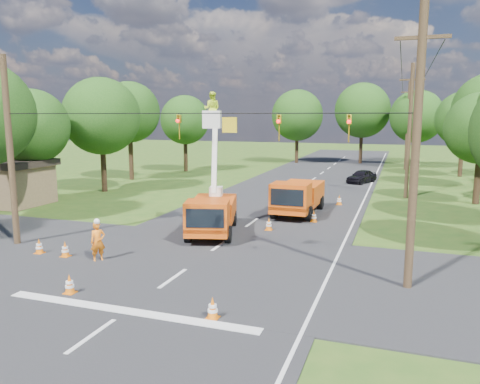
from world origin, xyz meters
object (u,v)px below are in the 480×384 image
at_px(traffic_cone_3, 314,216).
at_px(pole_right_mid, 409,130).
at_px(second_truck, 298,196).
at_px(tree_left_c, 32,127).
at_px(ground_worker, 98,242).
at_px(traffic_cone_1, 213,308).
at_px(traffic_cone_4, 65,249).
at_px(tree_left_e, 129,112).
at_px(bucket_truck, 212,205).
at_px(tree_far_b, 362,110).
at_px(pole_left, 10,152).
at_px(tree_right_e, 464,119).
at_px(traffic_cone_5, 39,246).
at_px(tree_left_f, 185,120).
at_px(traffic_cone_2, 269,224).
at_px(pole_right_near, 416,148).
at_px(traffic_cone_7, 339,200).
at_px(pole_right_far, 407,125).
at_px(distant_car, 362,176).
at_px(traffic_cone_0, 70,284).
at_px(tree_left_d, 101,116).
at_px(tree_far_a, 297,115).
at_px(tree_far_c, 417,116).

height_order(traffic_cone_3, pole_right_mid, pole_right_mid).
distance_m(second_truck, tree_left_c, 19.11).
height_order(ground_worker, traffic_cone_1, ground_worker).
relative_size(traffic_cone_4, tree_left_e, 0.08).
height_order(bucket_truck, traffic_cone_4, bucket_truck).
relative_size(tree_left_c, tree_far_b, 0.78).
distance_m(pole_right_mid, pole_left, 26.91).
bearing_deg(tree_right_e, traffic_cone_1, -105.47).
height_order(traffic_cone_5, tree_left_e, tree_left_e).
relative_size(ground_worker, pole_left, 0.19).
bearing_deg(tree_left_f, traffic_cone_2, -55.26).
distance_m(pole_right_near, pole_right_mid, 20.00).
bearing_deg(tree_right_e, traffic_cone_7, -116.27).
distance_m(pole_left, tree_far_b, 46.76).
relative_size(pole_right_far, pole_left, 1.11).
distance_m(distant_car, traffic_cone_0, 32.27).
distance_m(traffic_cone_4, tree_far_b, 47.29).
relative_size(bucket_truck, second_truck, 1.21).
relative_size(distant_car, pole_right_mid, 0.37).
relative_size(second_truck, traffic_cone_2, 8.62).
relative_size(distant_car, tree_left_d, 0.40).
height_order(traffic_cone_1, tree_far_a, tree_far_a).
height_order(pole_left, tree_far_c, tree_far_c).
bearing_deg(traffic_cone_0, pole_left, 146.23).
bearing_deg(traffic_cone_4, pole_right_mid, 55.73).
xyz_separation_m(traffic_cone_3, traffic_cone_7, (0.72, 5.92, 0.00)).
height_order(pole_left, tree_far_b, tree_far_b).
height_order(ground_worker, tree_left_f, tree_left_f).
distance_m(pole_right_near, tree_left_c, 26.57).
xyz_separation_m(distant_car, traffic_cone_5, (-11.92, -27.88, -0.27)).
height_order(bucket_truck, pole_right_mid, pole_right_mid).
bearing_deg(tree_left_e, tree_left_f, 75.96).
relative_size(pole_right_near, tree_far_a, 1.05).
xyz_separation_m(tree_far_b, tree_far_c, (6.50, -3.00, -0.75)).
bearing_deg(distant_car, tree_right_e, 66.06).
bearing_deg(traffic_cone_5, tree_far_a, 87.04).
xyz_separation_m(traffic_cone_0, pole_right_near, (11.25, 4.52, 4.75)).
relative_size(traffic_cone_1, pole_left, 0.08).
height_order(traffic_cone_7, tree_left_e, tree_left_e).
xyz_separation_m(second_truck, pole_left, (-11.50, -11.22, 3.32)).
bearing_deg(bucket_truck, traffic_cone_0, -114.85).
xyz_separation_m(traffic_cone_7, tree_left_c, (-20.58, -6.32, 5.08)).
relative_size(tree_left_c, tree_far_a, 0.85).
bearing_deg(second_truck, ground_worker, -115.78).
bearing_deg(tree_left_f, traffic_cone_3, -48.60).
bearing_deg(traffic_cone_7, tree_far_c, 78.53).
distance_m(pole_right_near, tree_far_b, 45.37).
bearing_deg(tree_right_e, traffic_cone_2, -113.61).
height_order(second_truck, traffic_cone_0, second_truck).
xyz_separation_m(traffic_cone_0, traffic_cone_1, (5.54, -0.26, 0.00)).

